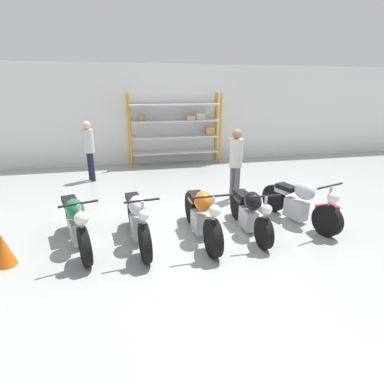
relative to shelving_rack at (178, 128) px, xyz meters
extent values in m
plane|color=#9EA3A0|center=(-0.67, -5.87, -1.34)|extent=(30.00, 30.00, 0.00)
cube|color=white|center=(-0.67, 0.37, 0.46)|extent=(30.00, 0.08, 3.60)
cylinder|color=orange|center=(-1.77, -0.27, -0.05)|extent=(0.08, 0.08, 2.58)
cylinder|color=orange|center=(1.57, -0.27, -0.05)|extent=(0.08, 0.08, 2.58)
cylinder|color=orange|center=(-1.77, 0.28, -0.05)|extent=(0.08, 0.08, 2.58)
cylinder|color=orange|center=(1.57, 0.28, -0.05)|extent=(0.08, 0.08, 2.58)
cube|color=silver|center=(-0.10, 0.00, -0.90)|extent=(3.34, 0.55, 0.05)
cube|color=silver|center=(-0.10, 0.00, -0.31)|extent=(3.34, 0.55, 0.05)
cube|color=silver|center=(-0.10, 0.00, 0.27)|extent=(3.34, 0.55, 0.05)
cube|color=silver|center=(-0.10, 0.00, 0.85)|extent=(3.34, 0.55, 0.05)
cube|color=silver|center=(0.85, 0.00, 0.41)|extent=(0.33, 0.20, 0.22)
cube|color=tan|center=(1.25, 0.03, -0.14)|extent=(0.35, 0.33, 0.30)
cube|color=tan|center=(-1.33, 0.01, 0.39)|extent=(0.25, 0.21, 0.20)
cube|color=tan|center=(0.46, -0.09, 0.38)|extent=(0.31, 0.30, 0.17)
cylinder|color=black|center=(-2.69, -6.66, -1.01)|extent=(0.31, 0.66, 0.66)
cylinder|color=black|center=(-3.10, -5.34, -1.01)|extent=(0.31, 0.66, 0.66)
cube|color=#ADADB2|center=(-2.91, -5.96, -1.04)|extent=(0.35, 0.54, 0.41)
ellipsoid|color=#196B38|center=(-2.86, -6.12, -0.57)|extent=(0.44, 0.57, 0.36)
cube|color=black|center=(-3.03, -5.58, -0.63)|extent=(0.42, 0.64, 0.10)
cube|color=#196B38|center=(-3.03, -5.58, -0.72)|extent=(0.33, 0.46, 0.12)
cylinder|color=#ADADB2|center=(-2.70, -6.64, -0.65)|extent=(0.06, 0.06, 0.72)
sphere|color=silver|center=(-2.68, -6.71, -0.50)|extent=(0.22, 0.22, 0.22)
cylinder|color=black|center=(-2.71, -6.62, -0.29)|extent=(0.58, 0.21, 0.04)
cylinder|color=black|center=(-1.74, -6.77, -1.00)|extent=(0.20, 0.68, 0.67)
cylinder|color=black|center=(-1.90, -5.41, -1.00)|extent=(0.20, 0.68, 0.67)
cube|color=#ADADB2|center=(-1.83, -6.04, -1.04)|extent=(0.27, 0.49, 0.39)
ellipsoid|color=silver|center=(-1.81, -6.21, -0.56)|extent=(0.35, 0.50, 0.36)
cube|color=black|center=(-1.87, -5.69, -0.62)|extent=(0.31, 0.57, 0.10)
cube|color=silver|center=(-1.87, -5.65, -0.71)|extent=(0.26, 0.40, 0.12)
cylinder|color=#ADADB2|center=(-1.74, -6.75, -0.64)|extent=(0.06, 0.06, 0.72)
sphere|color=silver|center=(-1.73, -6.82, -0.49)|extent=(0.18, 0.18, 0.18)
cylinder|color=black|center=(-1.75, -6.72, -0.28)|extent=(0.56, 0.10, 0.04)
cylinder|color=black|center=(-0.60, -6.83, -1.01)|extent=(0.18, 0.67, 0.66)
cylinder|color=black|center=(-0.66, -5.41, -1.01)|extent=(0.18, 0.67, 0.66)
cube|color=#ADADB2|center=(-0.63, -6.07, -1.04)|extent=(0.30, 0.46, 0.37)
ellipsoid|color=orange|center=(-0.62, -6.24, -0.56)|extent=(0.34, 0.46, 0.38)
cube|color=black|center=(-0.64, -5.77, -0.62)|extent=(0.28, 0.47, 0.10)
cube|color=orange|center=(-0.65, -5.66, -0.71)|extent=(0.24, 0.33, 0.12)
cylinder|color=#ADADB2|center=(-0.60, -6.81, -0.64)|extent=(0.05, 0.05, 0.73)
sphere|color=silver|center=(-0.60, -6.88, -0.49)|extent=(0.20, 0.20, 0.20)
cylinder|color=black|center=(-0.60, -6.78, -0.28)|extent=(0.71, 0.06, 0.04)
cylinder|color=black|center=(0.36, -6.77, -1.05)|extent=(0.13, 0.58, 0.58)
cylinder|color=black|center=(0.37, -5.41, -1.05)|extent=(0.13, 0.58, 0.58)
cube|color=#ADADB2|center=(0.36, -6.04, -1.08)|extent=(0.23, 0.48, 0.40)
ellipsoid|color=black|center=(0.36, -6.21, -0.65)|extent=(0.31, 0.46, 0.36)
cube|color=black|center=(0.36, -5.70, -0.70)|extent=(0.25, 0.53, 0.10)
cube|color=black|center=(0.36, -5.65, -0.79)|extent=(0.22, 0.37, 0.12)
cylinder|color=#ADADB2|center=(0.36, -6.75, -0.71)|extent=(0.05, 0.05, 0.68)
sphere|color=silver|center=(0.36, -6.82, -0.58)|extent=(0.18, 0.18, 0.18)
cylinder|color=black|center=(0.36, -6.72, -0.37)|extent=(0.56, 0.04, 0.04)
cylinder|color=black|center=(1.76, -6.58, -1.02)|extent=(0.31, 0.64, 0.63)
cylinder|color=black|center=(1.34, -5.20, -1.02)|extent=(0.31, 0.64, 0.63)
cube|color=#ADADB2|center=(1.54, -5.84, -1.06)|extent=(0.38, 0.54, 0.41)
ellipsoid|color=#B7B7BF|center=(1.59, -6.01, -0.61)|extent=(0.42, 0.55, 0.34)
cube|color=black|center=(1.45, -5.54, -0.66)|extent=(0.36, 0.50, 0.10)
cube|color=#B7B7BF|center=(1.42, -5.44, -0.75)|extent=(0.29, 0.36, 0.12)
cylinder|color=#ADADB2|center=(1.75, -6.57, -0.68)|extent=(0.06, 0.06, 0.69)
sphere|color=silver|center=(1.77, -6.63, -0.54)|extent=(0.22, 0.22, 0.22)
cylinder|color=black|center=(1.75, -6.54, -0.34)|extent=(0.67, 0.23, 0.04)
cylinder|color=#1E2338|center=(-3.08, -1.60, -0.89)|extent=(0.13, 0.13, 0.89)
cylinder|color=#1E2338|center=(-3.00, -1.76, -0.89)|extent=(0.13, 0.13, 0.89)
cylinder|color=beige|center=(-3.04, -1.68, -0.10)|extent=(0.43, 0.43, 0.70)
sphere|color=beige|center=(-3.04, -1.68, 0.37)|extent=(0.24, 0.24, 0.24)
cylinder|color=#595960|center=(0.67, -4.22, -0.90)|extent=(0.13, 0.13, 0.88)
cylinder|color=#595960|center=(0.74, -4.39, -0.90)|extent=(0.13, 0.13, 0.88)
cylinder|color=beige|center=(0.70, -4.31, -0.11)|extent=(0.41, 0.41, 0.69)
sphere|color=#9E7051|center=(0.70, -4.31, 0.35)|extent=(0.24, 0.24, 0.24)
cube|color=red|center=(2.32, -5.84, -1.20)|extent=(0.44, 0.26, 0.28)
cone|color=orange|center=(-3.96, -6.41, -1.06)|extent=(0.32, 0.32, 0.55)
camera|label=1|loc=(-1.92, -11.18, 1.37)|focal=28.00mm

